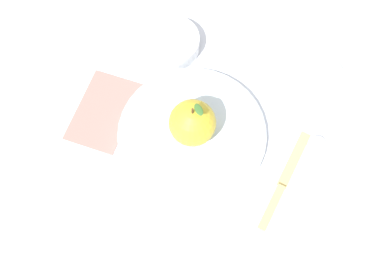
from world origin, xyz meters
TOP-DOWN VIEW (x-y plane):
  - ground_plane at (0.00, 0.00)m, footprint 2.40×2.40m
  - dinner_plate at (-0.03, -0.00)m, footprint 0.27×0.27m
  - apple at (-0.02, -0.00)m, footprint 0.08×0.08m
  - side_bowl at (-0.05, 0.20)m, footprint 0.11×0.11m
  - cup at (0.22, 0.08)m, footprint 0.07×0.07m
  - knife at (0.12, -0.11)m, footprint 0.12×0.18m
  - spoon at (0.19, -0.06)m, footprint 0.11×0.15m
  - linen_napkin at (-0.19, 0.06)m, footprint 0.15×0.18m

SIDE VIEW (x-z plane):
  - ground_plane at x=0.00m, z-range 0.00..0.00m
  - linen_napkin at x=-0.19m, z-range 0.00..0.00m
  - knife at x=0.12m, z-range 0.00..0.01m
  - spoon at x=0.19m, z-range 0.00..0.01m
  - dinner_plate at x=-0.03m, z-range 0.00..0.02m
  - side_bowl at x=-0.05m, z-range 0.00..0.04m
  - cup at x=0.22m, z-range 0.00..0.07m
  - apple at x=-0.02m, z-range 0.01..0.11m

